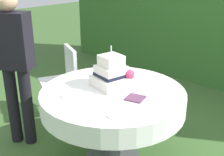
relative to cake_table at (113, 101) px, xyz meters
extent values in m
cylinder|color=#4C4C51|center=(0.00, 0.00, -0.29)|extent=(0.15, 0.15, 0.72)
cylinder|color=brown|center=(0.00, 0.00, 0.09)|extent=(1.28, 1.28, 0.03)
cylinder|color=white|center=(0.00, 0.00, 0.01)|extent=(1.31, 1.31, 0.18)
cube|color=white|center=(-0.08, 0.06, 0.15)|extent=(0.36, 0.36, 0.10)
cube|color=white|center=(-0.08, 0.06, 0.25)|extent=(0.28, 0.28, 0.10)
cube|color=black|center=(-0.08, 0.06, 0.22)|extent=(0.29, 0.29, 0.03)
cube|color=white|center=(-0.08, 0.06, 0.35)|extent=(0.22, 0.22, 0.10)
sphere|color=#D13866|center=(0.06, 0.15, 0.23)|extent=(0.10, 0.10, 0.10)
cylinder|color=silver|center=(-0.08, 0.06, 0.45)|extent=(0.01, 0.01, 0.09)
cylinder|color=white|center=(0.33, -0.35, 0.11)|extent=(0.12, 0.12, 0.01)
cylinder|color=white|center=(-0.22, -0.37, 0.11)|extent=(0.10, 0.10, 0.01)
cube|color=#603856|center=(0.26, -0.01, 0.11)|extent=(0.18, 0.18, 0.01)
cylinder|color=white|center=(-1.29, 0.12, -0.42)|extent=(0.03, 0.03, 0.45)
cylinder|color=white|center=(-1.00, -0.01, -0.42)|extent=(0.03, 0.03, 0.45)
cylinder|color=white|center=(-1.15, 0.41, -0.42)|extent=(0.03, 0.03, 0.45)
cylinder|color=white|center=(-0.86, 0.28, -0.42)|extent=(0.03, 0.03, 0.45)
cube|color=white|center=(-1.07, 0.20, -0.18)|extent=(0.53, 0.53, 0.04)
cube|color=white|center=(-1.00, 0.36, 0.04)|extent=(0.38, 0.21, 0.40)
cylinder|color=black|center=(-1.01, -0.44, -0.22)|extent=(0.12, 0.12, 0.85)
cylinder|color=black|center=(-0.87, -0.36, -0.22)|extent=(0.12, 0.12, 0.85)
cube|color=black|center=(-0.94, -0.40, 0.48)|extent=(0.41, 0.35, 0.55)
sphere|color=tan|center=(-0.94, -0.40, 0.85)|extent=(0.20, 0.20, 0.20)
camera|label=1|loc=(1.58, -1.79, 1.16)|focal=46.40mm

